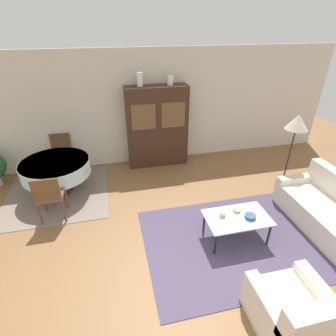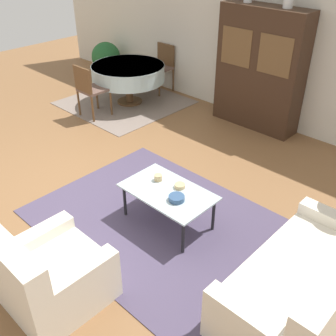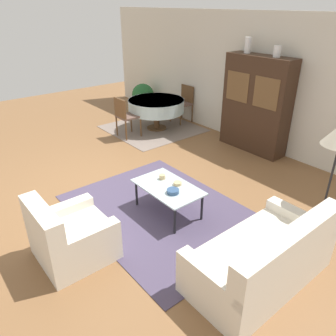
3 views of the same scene
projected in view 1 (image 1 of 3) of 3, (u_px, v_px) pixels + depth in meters
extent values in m
plane|color=brown|center=(176.00, 272.00, 3.81)|extent=(14.00, 14.00, 0.00)
cube|color=beige|center=(139.00, 109.00, 6.22)|extent=(10.00, 0.06, 2.70)
cube|color=#4C425B|center=(232.00, 241.00, 4.34)|extent=(2.86, 2.16, 0.01)
cube|color=gray|center=(58.00, 194.00, 5.51)|extent=(2.04, 2.03, 0.01)
cube|color=silver|center=(323.00, 215.00, 4.61)|extent=(0.88, 1.70, 0.43)
cube|color=silver|center=(299.00, 179.00, 5.12)|extent=(0.88, 0.16, 0.12)
cube|color=silver|center=(291.00, 314.00, 3.06)|extent=(0.84, 0.85, 0.43)
cube|color=silver|center=(321.00, 320.00, 2.58)|extent=(0.84, 0.20, 0.41)
cube|color=silver|center=(269.00, 306.00, 2.86)|extent=(0.16, 0.85, 0.12)
cube|color=silver|center=(323.00, 293.00, 2.99)|extent=(0.16, 0.85, 0.12)
cylinder|color=black|center=(215.00, 244.00, 4.00)|extent=(0.04, 0.04, 0.42)
cylinder|color=black|center=(269.00, 234.00, 4.18)|extent=(0.04, 0.04, 0.42)
cylinder|color=black|center=(204.00, 222.00, 4.43)|extent=(0.04, 0.04, 0.42)
cylinder|color=black|center=(253.00, 214.00, 4.61)|extent=(0.04, 0.04, 0.42)
cube|color=silver|center=(237.00, 218.00, 4.20)|extent=(1.03, 0.63, 0.02)
cube|color=#382316|center=(157.00, 127.00, 6.26)|extent=(1.43, 0.42, 1.93)
cube|color=brown|center=(144.00, 117.00, 5.85)|extent=(0.55, 0.01, 0.58)
cube|color=brown|center=(173.00, 115.00, 5.98)|extent=(0.55, 0.01, 0.58)
cylinder|color=brown|center=(61.00, 191.00, 5.58)|extent=(0.48, 0.48, 0.03)
cylinder|color=brown|center=(59.00, 183.00, 5.48)|extent=(0.14, 0.14, 0.43)
cylinder|color=silver|center=(56.00, 168.00, 5.30)|extent=(1.35, 1.35, 0.30)
cylinder|color=silver|center=(54.00, 162.00, 5.23)|extent=(1.36, 1.36, 0.03)
cylinder|color=brown|center=(44.00, 201.00, 4.91)|extent=(0.04, 0.04, 0.46)
cylinder|color=brown|center=(66.00, 198.00, 4.99)|extent=(0.04, 0.04, 0.46)
cylinder|color=brown|center=(40.00, 215.00, 4.57)|extent=(0.04, 0.04, 0.46)
cylinder|color=brown|center=(64.00, 211.00, 4.65)|extent=(0.04, 0.04, 0.46)
cube|color=brown|center=(51.00, 195.00, 4.66)|extent=(0.44, 0.44, 0.04)
cube|color=brown|center=(46.00, 190.00, 4.38)|extent=(0.44, 0.04, 0.42)
cylinder|color=brown|center=(72.00, 167.00, 6.03)|extent=(0.04, 0.04, 0.46)
cylinder|color=brown|center=(53.00, 169.00, 5.95)|extent=(0.04, 0.04, 0.46)
cylinder|color=brown|center=(73.00, 159.00, 6.37)|extent=(0.04, 0.04, 0.46)
cylinder|color=brown|center=(56.00, 161.00, 6.29)|extent=(0.04, 0.04, 0.46)
cube|color=brown|center=(62.00, 155.00, 6.04)|extent=(0.44, 0.44, 0.04)
cube|color=brown|center=(61.00, 142.00, 6.09)|extent=(0.44, 0.04, 0.42)
cylinder|color=black|center=(281.00, 186.00, 5.77)|extent=(0.28, 0.28, 0.02)
cylinder|color=black|center=(288.00, 158.00, 5.44)|extent=(0.03, 0.03, 1.34)
cone|color=beige|center=(298.00, 122.00, 5.05)|extent=(0.43, 0.43, 0.30)
cylinder|color=tan|center=(223.00, 214.00, 4.20)|extent=(0.09, 0.09, 0.07)
cylinder|color=#33517A|center=(250.00, 216.00, 4.16)|extent=(0.17, 0.17, 0.06)
cylinder|color=tan|center=(237.00, 210.00, 4.31)|extent=(0.12, 0.12, 0.05)
cylinder|color=white|center=(140.00, 79.00, 5.64)|extent=(0.13, 0.13, 0.30)
cylinder|color=white|center=(170.00, 80.00, 5.80)|extent=(0.14, 0.14, 0.20)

